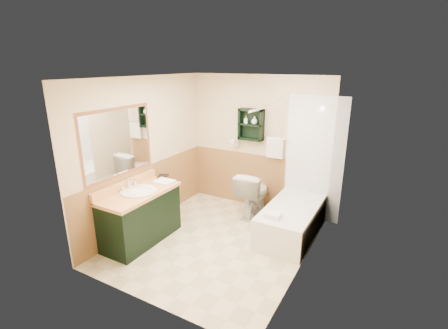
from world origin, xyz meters
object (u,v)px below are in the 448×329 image
(vanity, at_px, (141,216))
(soap_bottle_a, at_px, (246,122))
(wall_shelf, at_px, (251,125))
(bathtub, at_px, (292,220))
(toilet, at_px, (253,194))
(vanity_book, at_px, (158,171))
(soap_bottle_b, at_px, (254,121))
(hair_dryer, at_px, (236,142))

(vanity, xyz_separation_m, soap_bottle_a, (0.80, 1.90, 1.20))
(wall_shelf, bearing_deg, vanity, -115.12)
(bathtub, distance_m, toilet, 0.90)
(wall_shelf, bearing_deg, soap_bottle_a, -176.99)
(wall_shelf, relative_size, soap_bottle_a, 4.37)
(bathtub, xyz_separation_m, vanity_book, (-2.08, -0.65, 0.67))
(soap_bottle_b, bearing_deg, bathtub, -33.29)
(toilet, height_order, soap_bottle_b, soap_bottle_b)
(hair_dryer, height_order, soap_bottle_b, soap_bottle_b)
(vanity, bearing_deg, vanity_book, 104.87)
(vanity, relative_size, vanity_book, 5.52)
(toilet, bearing_deg, hair_dryer, -33.27)
(vanity, height_order, toilet, vanity)
(hair_dryer, relative_size, vanity, 0.19)
(bathtub, height_order, soap_bottle_a, soap_bottle_a)
(soap_bottle_b, bearing_deg, soap_bottle_a, 180.00)
(toilet, bearing_deg, vanity, 53.90)
(hair_dryer, xyz_separation_m, soap_bottle_b, (0.37, -0.03, 0.42))
(wall_shelf, relative_size, toilet, 0.68)
(bathtub, relative_size, toilet, 1.86)
(hair_dryer, bearing_deg, vanity_book, -120.08)
(wall_shelf, xyz_separation_m, soap_bottle_b, (0.07, -0.01, 0.07))
(hair_dryer, height_order, soap_bottle_a, soap_bottle_a)
(vanity_book, distance_m, soap_bottle_a, 1.75)
(wall_shelf, height_order, toilet, wall_shelf)
(bathtub, bearing_deg, toilet, 156.80)
(soap_bottle_a, bearing_deg, vanity, -112.79)
(vanity, distance_m, toilet, 1.96)
(wall_shelf, relative_size, vanity_book, 2.43)
(vanity_book, distance_m, soap_bottle_b, 1.85)
(bathtub, xyz_separation_m, soap_bottle_a, (-1.12, 0.63, 1.35))
(vanity, xyz_separation_m, bathtub, (1.92, 1.27, -0.16))
(wall_shelf, height_order, vanity_book, wall_shelf)
(vanity_book, xyz_separation_m, soap_bottle_b, (1.13, 1.28, 0.71))
(hair_dryer, bearing_deg, toilet, -31.31)
(hair_dryer, distance_m, soap_bottle_b, 0.56)
(bathtub, xyz_separation_m, soap_bottle_b, (-0.96, 0.63, 1.38))
(soap_bottle_b, bearing_deg, vanity, -116.82)
(vanity_book, xyz_separation_m, soap_bottle_a, (0.96, 1.28, 0.69))
(vanity, bearing_deg, soap_bottle_a, 67.21)
(soap_bottle_a, distance_m, soap_bottle_b, 0.16)
(soap_bottle_b, bearing_deg, toilet, -63.36)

